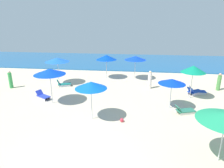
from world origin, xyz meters
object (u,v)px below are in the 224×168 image
at_px(lounge_chair_3_1, 194,91).
at_px(umbrella_3, 193,69).
at_px(umbrella_4, 57,60).
at_px(beachgoer_1, 150,80).
at_px(beachgoer_2, 219,82).
at_px(lounge_chair_3_0, 197,91).
at_px(lounge_chair_6_0, 43,96).
at_px(umbrella_7, 135,58).
at_px(beach_ball_1, 122,120).
at_px(umbrella_6, 50,72).
at_px(umbrella_2, 91,85).
at_px(umbrella_5, 172,81).
at_px(beachgoer_0, 10,80).
at_px(lounge_chair_5_0, 184,110).
at_px(lounge_chair_4_0, 63,84).
at_px(umbrella_1, 106,57).

bearing_deg(lounge_chair_3_1, umbrella_3, 111.82).
bearing_deg(umbrella_4, beachgoer_1, -1.87).
distance_m(lounge_chair_3_1, beachgoer_2, 2.87).
xyz_separation_m(lounge_chair_3_0, umbrella_4, (-13.01, 1.24, 2.22)).
height_order(lounge_chair_6_0, umbrella_7, umbrella_7).
bearing_deg(beach_ball_1, lounge_chair_3_0, 43.56).
bearing_deg(umbrella_6, umbrella_4, 105.50).
height_order(umbrella_2, umbrella_7, umbrella_2).
height_order(beachgoer_1, beach_ball_1, beachgoer_1).
bearing_deg(umbrella_6, umbrella_5, 0.94).
height_order(lounge_chair_3_0, umbrella_7, umbrella_7).
relative_size(umbrella_5, lounge_chair_6_0, 1.62).
bearing_deg(lounge_chair_3_1, beachgoer_1, 38.26).
bearing_deg(lounge_chair_6_0, umbrella_3, -52.87).
xyz_separation_m(umbrella_5, beachgoer_0, (-14.22, 2.78, -1.25)).
bearing_deg(lounge_chair_5_0, umbrella_3, -37.83).
relative_size(lounge_chair_4_0, beachgoer_1, 0.83).
xyz_separation_m(lounge_chair_5_0, umbrella_7, (-3.51, 8.01, 2.09)).
xyz_separation_m(umbrella_5, beach_ball_1, (-3.32, -2.51, -1.92)).
xyz_separation_m(umbrella_5, lounge_chair_6_0, (-9.99, 0.51, -1.78)).
bearing_deg(umbrella_1, lounge_chair_6_0, -122.59).
bearing_deg(lounge_chair_5_0, beach_ball_1, 94.00).
distance_m(umbrella_2, umbrella_4, 8.46).
bearing_deg(umbrella_7, lounge_chair_4_0, -153.56).
relative_size(lounge_chair_3_1, umbrella_6, 0.56).
xyz_separation_m(lounge_chair_6_0, beachgoer_0, (-4.23, 2.27, 0.53)).
height_order(umbrella_1, lounge_chair_4_0, umbrella_1).
bearing_deg(umbrella_1, beachgoer_0, -152.69).
relative_size(lounge_chair_3_0, umbrella_6, 0.52).
bearing_deg(beachgoer_0, umbrella_1, 97.98).
relative_size(lounge_chair_4_0, beach_ball_1, 5.73).
bearing_deg(beachgoer_2, umbrella_4, 130.82).
height_order(umbrella_1, beachgoer_0, umbrella_1).
xyz_separation_m(lounge_chair_5_0, lounge_chair_6_0, (-10.86, 1.34, 0.03)).
distance_m(lounge_chair_3_0, beachgoer_1, 4.17).
bearing_deg(umbrella_5, lounge_chair_5_0, -43.64).
bearing_deg(lounge_chair_5_0, umbrella_6, 68.08).
bearing_deg(beach_ball_1, beachgoer_0, 154.12).
bearing_deg(lounge_chair_6_0, lounge_chair_3_0, -48.56).
bearing_deg(beach_ball_1, beachgoer_2, 40.11).
bearing_deg(beach_ball_1, umbrella_7, 86.03).
bearing_deg(umbrella_3, umbrella_4, 169.07).
relative_size(umbrella_3, lounge_chair_3_0, 1.93).
bearing_deg(umbrella_3, umbrella_2, -147.98).
xyz_separation_m(umbrella_4, umbrella_7, (7.56, 2.63, -0.13)).
distance_m(lounge_chair_3_1, lounge_chair_4_0, 12.04).
bearing_deg(beachgoer_2, beach_ball_1, 171.14).
distance_m(umbrella_3, beach_ball_1, 7.45).
bearing_deg(lounge_chair_4_0, lounge_chair_6_0, 147.12).
height_order(lounge_chair_4_0, lounge_chair_5_0, lounge_chair_4_0).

